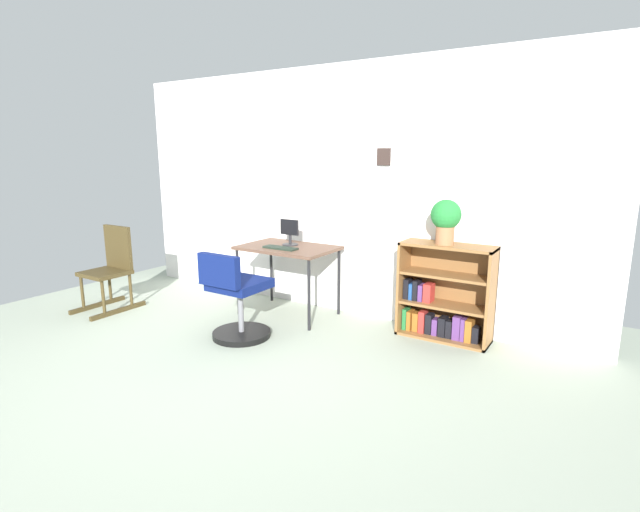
# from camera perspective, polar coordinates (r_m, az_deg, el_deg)

# --- Properties ---
(ground_plane) EXTENTS (6.24, 6.24, 0.00)m
(ground_plane) POSITION_cam_1_polar(r_m,az_deg,el_deg) (3.64, -16.44, -14.83)
(ground_plane) COLOR #9AA693
(wall_back) EXTENTS (5.20, 0.12, 2.47)m
(wall_back) POSITION_cam_1_polar(r_m,az_deg,el_deg) (4.94, 1.81, 7.62)
(wall_back) COLOR white
(wall_back) RESTS_ON ground_plane
(desk) EXTENTS (0.95, 0.63, 0.71)m
(desk) POSITION_cam_1_polar(r_m,az_deg,el_deg) (4.81, -3.83, 0.47)
(desk) COLOR brown
(desk) RESTS_ON ground_plane
(monitor) EXTENTS (0.21, 0.16, 0.26)m
(monitor) POSITION_cam_1_polar(r_m,az_deg,el_deg) (4.84, -3.62, 2.78)
(monitor) COLOR #262628
(monitor) RESTS_ON desk
(keyboard) EXTENTS (0.36, 0.12, 0.02)m
(keyboard) POSITION_cam_1_polar(r_m,az_deg,el_deg) (4.68, -4.74, 0.97)
(keyboard) COLOR #202C23
(keyboard) RESTS_ON desk
(office_chair) EXTENTS (0.52, 0.55, 0.80)m
(office_chair) POSITION_cam_1_polar(r_m,az_deg,el_deg) (4.29, -9.90, -5.22)
(office_chair) COLOR black
(office_chair) RESTS_ON ground_plane
(rocking_chair) EXTENTS (0.42, 0.64, 0.87)m
(rocking_chair) POSITION_cam_1_polar(r_m,az_deg,el_deg) (5.50, -23.58, -1.26)
(rocking_chair) COLOR #40331A
(rocking_chair) RESTS_ON ground_plane
(bookshelf_low) EXTENTS (0.81, 0.30, 0.85)m
(bookshelf_low) POSITION_cam_1_polar(r_m,az_deg,el_deg) (4.41, 14.51, -4.72)
(bookshelf_low) COLOR brown
(bookshelf_low) RESTS_ON ground_plane
(potted_plant_on_shelf) EXTENTS (0.26, 0.26, 0.39)m
(potted_plant_on_shelf) POSITION_cam_1_polar(r_m,az_deg,el_deg) (4.22, 14.71, 4.34)
(potted_plant_on_shelf) COLOR #9E6642
(potted_plant_on_shelf) RESTS_ON bookshelf_low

